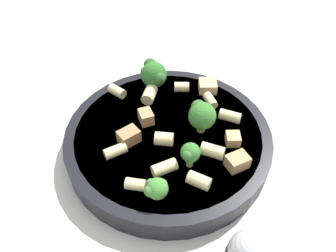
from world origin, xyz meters
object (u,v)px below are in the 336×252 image
(chicken_chunk_0, at_px, (233,139))
(chicken_chunk_3, at_px, (237,162))
(broccoli_floret_2, at_px, (201,115))
(rigatoni_4, at_px, (117,91))
(rigatoni_1, at_px, (150,94))
(chicken_chunk_4, at_px, (208,86))
(rigatoni_7, at_px, (212,151))
(broccoli_floret_0, at_px, (190,153))
(chicken_chunk_1, at_px, (146,117))
(rigatoni_8, at_px, (182,87))
(rigatoni_3, at_px, (164,139))
(broccoli_floret_3, at_px, (154,74))
(rigatoni_0, at_px, (117,153))
(rigatoni_6, at_px, (199,181))
(rigatoni_9, at_px, (164,168))
(chicken_chunk_2, at_px, (129,136))
(pasta_bowl, at_px, (168,138))
(rigatoni_5, at_px, (230,116))
(rigatoni_10, at_px, (135,184))
(broccoli_floret_1, at_px, (157,188))
(rigatoni_2, at_px, (210,101))

(chicken_chunk_0, distance_m, chicken_chunk_3, 0.04)
(broccoli_floret_2, bearing_deg, rigatoni_4, 26.87)
(rigatoni_1, bearing_deg, chicken_chunk_4, -107.85)
(rigatoni_4, distance_m, rigatoni_7, 0.17)
(broccoli_floret_0, xyz_separation_m, chicken_chunk_1, (0.09, 0.01, -0.01))
(broccoli_floret_0, distance_m, rigatoni_8, 0.14)
(rigatoni_1, relative_size, rigatoni_3, 1.22)
(broccoli_floret_3, distance_m, rigatoni_0, 0.15)
(rigatoni_7, distance_m, chicken_chunk_4, 0.13)
(broccoli_floret_3, xyz_separation_m, rigatoni_1, (-0.02, 0.02, -0.01))
(rigatoni_8, relative_size, chicken_chunk_0, 1.15)
(rigatoni_0, bearing_deg, rigatoni_6, -144.76)
(rigatoni_8, height_order, rigatoni_9, same)
(rigatoni_9, xyz_separation_m, chicken_chunk_3, (-0.04, -0.08, 0.00))
(chicken_chunk_2, xyz_separation_m, chicken_chunk_3, (-0.10, -0.09, -0.00))
(rigatoni_1, distance_m, rigatoni_8, 0.05)
(broccoli_floret_3, relative_size, rigatoni_8, 2.25)
(broccoli_floret_2, height_order, rigatoni_1, broccoli_floret_2)
(broccoli_floret_2, height_order, rigatoni_7, broccoli_floret_2)
(pasta_bowl, bearing_deg, rigatoni_8, -45.39)
(pasta_bowl, relative_size, rigatoni_7, 9.61)
(rigatoni_9, bearing_deg, rigatoni_8, -41.10)
(rigatoni_3, bearing_deg, broccoli_floret_0, -171.67)
(rigatoni_1, height_order, rigatoni_5, rigatoni_1)
(broccoli_floret_2, relative_size, chicken_chunk_1, 2.02)
(pasta_bowl, xyz_separation_m, rigatoni_3, (-0.02, 0.02, 0.02))
(rigatoni_3, bearing_deg, rigatoni_4, 3.96)
(chicken_chunk_3, bearing_deg, rigatoni_7, 27.00)
(rigatoni_5, relative_size, rigatoni_6, 1.10)
(chicken_chunk_4, bearing_deg, rigatoni_10, 119.59)
(pasta_bowl, xyz_separation_m, rigatoni_5, (-0.03, -0.08, 0.02))
(rigatoni_9, bearing_deg, broccoli_floret_1, 134.99)
(rigatoni_2, bearing_deg, rigatoni_0, 96.93)
(rigatoni_6, xyz_separation_m, chicken_chunk_2, (0.10, 0.04, 0.00))
(rigatoni_1, height_order, chicken_chunk_1, same)
(chicken_chunk_1, height_order, chicken_chunk_4, chicken_chunk_1)
(chicken_chunk_0, bearing_deg, rigatoni_1, 20.10)
(broccoli_floret_1, height_order, rigatoni_5, broccoli_floret_1)
(chicken_chunk_4, bearing_deg, chicken_chunk_3, 156.98)
(pasta_bowl, distance_m, chicken_chunk_4, 0.11)
(pasta_bowl, xyz_separation_m, rigatoni_7, (-0.06, -0.02, 0.02))
(broccoli_floret_0, bearing_deg, rigatoni_4, 5.19)
(rigatoni_4, xyz_separation_m, rigatoni_7, (-0.17, -0.05, 0.00))
(rigatoni_0, distance_m, rigatoni_6, 0.11)
(broccoli_floret_0, xyz_separation_m, chicken_chunk_0, (0.00, -0.07, -0.02))
(rigatoni_10, xyz_separation_m, chicken_chunk_1, (0.09, -0.06, 0.00))
(rigatoni_1, relative_size, chicken_chunk_3, 1.11)
(rigatoni_5, relative_size, chicken_chunk_3, 1.13)
(chicken_chunk_2, bearing_deg, rigatoni_5, -105.52)
(rigatoni_10, bearing_deg, rigatoni_5, -79.36)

